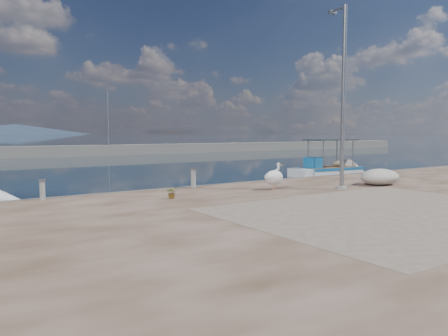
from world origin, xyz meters
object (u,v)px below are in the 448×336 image
(bollard_near, at_px, (193,177))
(boat_right, at_px, (329,172))
(pelican, at_px, (274,177))
(lamp_post, at_px, (343,104))

(bollard_near, bearing_deg, boat_right, 17.66)
(pelican, height_order, bollard_near, pelican)
(boat_right, xyz_separation_m, lamp_post, (-7.37, -7.31, 3.59))
(pelican, bearing_deg, lamp_post, -41.02)
(lamp_post, bearing_deg, boat_right, 44.77)
(lamp_post, height_order, bollard_near, lamp_post)
(lamp_post, bearing_deg, bollard_near, 142.90)
(boat_right, distance_m, bollard_near, 12.60)
(boat_right, relative_size, lamp_post, 0.81)
(pelican, distance_m, lamp_post, 3.86)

